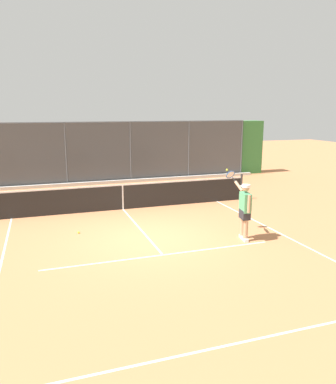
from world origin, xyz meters
name	(u,v)px	position (x,y,z in m)	size (l,w,h in m)	color
ground_plane	(149,239)	(0.00, 0.00, 0.00)	(60.00, 60.00, 0.00)	#C67A4C
court_line_markings	(167,259)	(0.00, 1.62, 0.00)	(7.83, 8.82, 0.01)	white
fence_backdrop	(97,152)	(0.00, -9.57, 1.51)	(19.06, 1.37, 3.09)	#474C51
tennis_net	(123,196)	(0.00, -3.53, 0.49)	(10.06, 0.09, 1.07)	#2D2D2D
tennis_player	(245,208)	(-2.56, 0.91, 0.94)	(0.34, 1.39, 1.91)	silver
tennis_ball_near_baseline	(79,232)	(1.87, -1.16, 0.03)	(0.07, 0.07, 0.07)	#CCDB33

